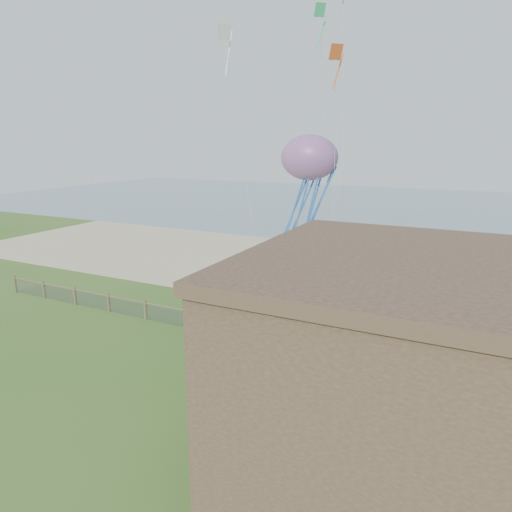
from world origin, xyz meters
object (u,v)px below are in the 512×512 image
Objects in this scene: chainlink_fence at (230,328)px; picnic_table at (283,406)px; octopus_kite at (308,187)px; motel at (501,398)px.

chainlink_fence is 22.33× the size of picnic_table.
chainlink_fence is 4.57× the size of octopus_kite.
picnic_table is 18.29m from octopus_kite.
motel reaches higher than chainlink_fence.
chainlink_fence is 7.87m from picnic_table.
chainlink_fence reaches higher than picnic_table.
chainlink_fence is 2.41× the size of motel.
picnic_table is (-7.43, 1.44, -3.16)m from motel.
motel is 8.20m from picnic_table.
octopus_kite is at bearing 123.07° from picnic_table.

